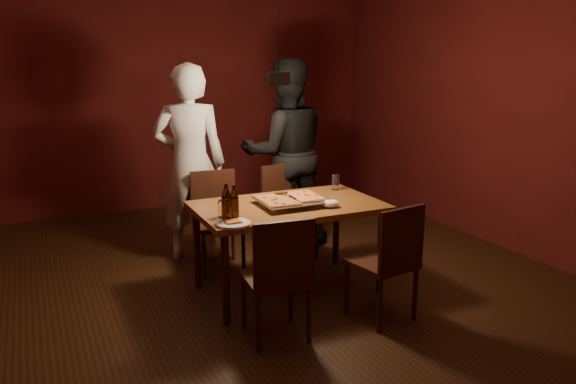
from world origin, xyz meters
name	(u,v)px	position (x,y,z in m)	size (l,w,h in m)	color
room_shell	(279,123)	(0.00, 0.00, 1.40)	(6.00, 6.00, 6.00)	#371E0F
dining_table	(288,213)	(0.03, -0.11, 0.68)	(1.50, 0.90, 0.75)	brown
chair_far_left	(216,210)	(-0.33, 0.68, 0.54)	(0.45, 0.45, 0.49)	#38190F
chair_far_right	(286,202)	(0.38, 0.69, 0.54)	(0.49, 0.49, 0.49)	#38190F
chair_near_left	(279,268)	(-0.40, -0.89, 0.54)	(0.46, 0.46, 0.49)	#38190F
chair_near_right	(390,253)	(0.46, -0.95, 0.54)	(0.49, 0.49, 0.49)	#38190F
pizza_tray	(292,202)	(0.05, -0.15, 0.77)	(0.55, 0.45, 0.05)	silver
pizza_meat	(276,200)	(-0.09, -0.16, 0.81)	(0.26, 0.41, 0.02)	maroon
pizza_cheese	(305,196)	(0.17, -0.14, 0.81)	(0.23, 0.37, 0.02)	gold
spatula	(293,197)	(0.07, -0.14, 0.81)	(0.09, 0.24, 0.04)	silver
beer_bottle_a	(226,203)	(-0.58, -0.38, 0.89)	(0.07, 0.07, 0.28)	black
beer_bottle_b	(234,203)	(-0.52, -0.36, 0.88)	(0.07, 0.07, 0.26)	black
water_glass_left	(223,209)	(-0.57, -0.25, 0.81)	(0.08, 0.08, 0.13)	silver
water_glass_right	(336,182)	(0.63, 0.16, 0.82)	(0.07, 0.07, 0.14)	silver
plate_slice	(233,223)	(-0.57, -0.47, 0.76)	(0.26, 0.26, 0.03)	white
napkin	(331,204)	(0.29, -0.35, 0.78)	(0.14, 0.11, 0.06)	white
diner_white	(190,163)	(-0.48, 1.01, 0.93)	(0.68, 0.45, 1.87)	silver
diner_dark	(286,153)	(0.55, 1.06, 0.95)	(0.93, 0.72, 1.90)	black
pendant_lamp	(279,77)	(0.00, 0.00, 1.76)	(0.18, 0.18, 1.10)	black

